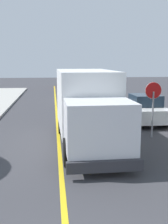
% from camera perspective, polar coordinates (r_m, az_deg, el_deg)
% --- Properties ---
extents(centre_line_yellow, '(0.16, 56.00, 0.01)m').
position_cam_1_polar(centre_line_yellow, '(13.92, -5.26, -4.74)').
color(centre_line_yellow, gold).
rests_on(centre_line_yellow, ground).
extents(box_truck, '(2.53, 7.22, 3.20)m').
position_cam_1_polar(box_truck, '(12.13, 0.72, 1.58)').
color(box_truck, white).
rests_on(box_truck, ground).
extents(parked_car_near, '(1.94, 4.46, 1.67)m').
position_cam_1_polar(parked_car_near, '(19.99, 1.73, 2.20)').
color(parked_car_near, '#B7B7BC').
rests_on(parked_car_near, ground).
extents(parked_car_mid, '(1.87, 4.43, 1.67)m').
position_cam_1_polar(parked_car_mid, '(25.72, -1.87, 4.00)').
color(parked_car_mid, silver).
rests_on(parked_car_mid, ground).
extents(parked_car_far, '(1.81, 4.40, 1.67)m').
position_cam_1_polar(parked_car_far, '(33.11, -2.41, 5.40)').
color(parked_car_far, '#2D4793').
rests_on(parked_car_far, ground).
extents(parked_car_furthest, '(1.89, 4.43, 1.67)m').
position_cam_1_polar(parked_car_furthest, '(39.50, -3.20, 6.18)').
color(parked_car_furthest, maroon).
rests_on(parked_car_furthest, ground).
extents(parked_van_across, '(1.84, 4.41, 1.67)m').
position_cam_1_polar(parked_van_across, '(17.12, 12.19, 0.60)').
color(parked_van_across, silver).
rests_on(parked_van_across, ground).
extents(stop_sign, '(0.80, 0.10, 2.65)m').
position_cam_1_polar(stop_sign, '(13.59, 13.88, 2.60)').
color(stop_sign, gray).
rests_on(stop_sign, ground).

